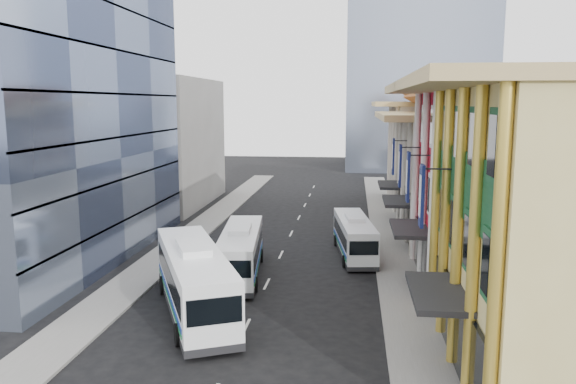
# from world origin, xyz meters

# --- Properties ---
(sidewalk_right) EXTENTS (3.00, 90.00, 0.15)m
(sidewalk_right) POSITION_xyz_m (8.50, 22.00, 0.07)
(sidewalk_right) COLOR slate
(sidewalk_right) RESTS_ON ground
(sidewalk_left) EXTENTS (3.00, 90.00, 0.15)m
(sidewalk_left) POSITION_xyz_m (-8.50, 22.00, 0.07)
(sidewalk_left) COLOR slate
(sidewalk_left) RESTS_ON ground
(shophouse_tan) EXTENTS (8.00, 14.00, 12.00)m
(shophouse_tan) POSITION_xyz_m (14.00, 5.00, 6.00)
(shophouse_tan) COLOR #D4C47A
(shophouse_tan) RESTS_ON ground
(shophouse_red) EXTENTS (8.00, 10.00, 12.00)m
(shophouse_red) POSITION_xyz_m (14.00, 17.00, 6.00)
(shophouse_red) COLOR #AD1324
(shophouse_red) RESTS_ON ground
(shophouse_cream_near) EXTENTS (8.00, 9.00, 10.00)m
(shophouse_cream_near) POSITION_xyz_m (14.00, 26.50, 5.00)
(shophouse_cream_near) COLOR beige
(shophouse_cream_near) RESTS_ON ground
(shophouse_cream_mid) EXTENTS (8.00, 9.00, 10.00)m
(shophouse_cream_mid) POSITION_xyz_m (14.00, 35.50, 5.00)
(shophouse_cream_mid) COLOR beige
(shophouse_cream_mid) RESTS_ON ground
(shophouse_cream_far) EXTENTS (8.00, 12.00, 11.00)m
(shophouse_cream_far) POSITION_xyz_m (14.00, 46.00, 5.50)
(shophouse_cream_far) COLOR beige
(shophouse_cream_far) RESTS_ON ground
(office_tower) EXTENTS (12.00, 26.00, 30.00)m
(office_tower) POSITION_xyz_m (-17.00, 19.00, 15.00)
(office_tower) COLOR #414C68
(office_tower) RESTS_ON ground
(office_block_far) EXTENTS (10.00, 18.00, 14.00)m
(office_block_far) POSITION_xyz_m (-16.00, 42.00, 7.00)
(office_block_far) COLOR gray
(office_block_far) RESTS_ON ground
(bus_left_near) EXTENTS (7.68, 12.31, 3.92)m
(bus_left_near) POSITION_xyz_m (-3.14, 9.64, 1.96)
(bus_left_near) COLOR white
(bus_left_near) RESTS_ON ground
(bus_left_far) EXTENTS (3.59, 10.63, 3.34)m
(bus_left_far) POSITION_xyz_m (-2.00, 16.65, 1.67)
(bus_left_far) COLOR silver
(bus_left_far) RESTS_ON ground
(bus_right) EXTENTS (3.49, 9.78, 3.07)m
(bus_right) POSITION_xyz_m (5.50, 22.46, 1.53)
(bus_right) COLOR silver
(bus_right) RESTS_ON ground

